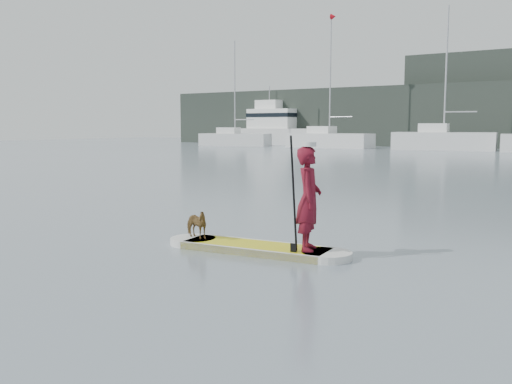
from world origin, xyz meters
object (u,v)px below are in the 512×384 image
Objects in this scene: paddleboard at (256,248)px; sailboat_a at (234,138)px; sailboat_b at (329,139)px; paddler at (309,199)px; motor_yacht_b at (277,128)px; sailboat_c at (443,139)px; dog at (195,224)px.

sailboat_a is (-29.79, 40.00, 0.68)m from paddleboard.
sailboat_a is 0.87× the size of sailboat_b.
paddler is 54.32m from motor_yacht_b.
sailboat_c is at bearing -9.86° from paddler.
motor_yacht_b is at bearing 41.93° from dog.
dog is at bearing -65.59° from sailboat_a.
dog is 0.06× the size of motor_yacht_b.
sailboat_a is at bearing -103.81° from motor_yacht_b.
sailboat_b reaches higher than paddleboard.
paddler reaches higher than paddleboard.
sailboat_c reaches higher than dog.
motor_yacht_b is at bearing 114.60° from paddleboard.
motor_yacht_b is (-28.28, 45.90, 1.74)m from paddleboard.
paddler is at bearing -61.32° from sailboat_b.
paddleboard is 1.29m from paddler.
dog is 42.60m from sailboat_c.
sailboat_b is at bearing 35.36° from dog.
sailboat_a is at bearing -174.03° from sailboat_b.
dog is 49.29m from sailboat_a.
paddler is at bearing -0.00° from paddleboard.
sailboat_a is (-28.60, 40.14, 0.37)m from dog.
sailboat_b reaches higher than paddler.
motor_yacht_b is (-19.32, 4.17, 0.91)m from sailboat_c.
paddler is 0.13× the size of sailboat_b.
motor_yacht_b reaches higher than paddleboard.
paddleboard is 0.27× the size of sailboat_c.
sailboat_a is (-30.72, 39.88, -0.20)m from paddler.
paddleboard is 1.99× the size of paddler.
sailboat_c is at bearing -11.69° from motor_yacht_b.
sailboat_c is at bearing 21.97° from dog.
sailboat_c reaches higher than paddleboard.
paddler is (0.93, 0.11, 0.88)m from paddleboard.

